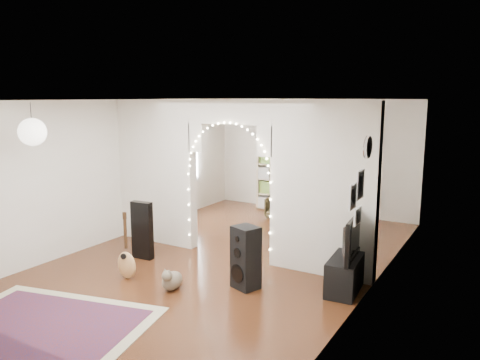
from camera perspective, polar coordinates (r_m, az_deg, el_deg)
The scene contains 25 objects.
floor at distance 8.35m, azimuth -1.05°, elevation -9.13°, with size 7.50×7.50×0.00m, color black.
ceiling at distance 7.88m, azimuth -1.11°, elevation 9.74°, with size 5.00×7.50×0.02m, color white.
wall_back at distance 11.33m, azimuth 8.89°, elevation 2.90°, with size 5.00×0.02×2.70m, color silver.
wall_front at distance 5.27m, azimuth -23.05°, elevation -6.16°, with size 5.00×0.02×2.70m, color silver.
wall_left at distance 9.53m, azimuth -14.00°, elevation 1.37°, with size 0.02×7.50×2.70m, color silver.
wall_right at distance 7.05m, azimuth 16.53°, elevation -1.78°, with size 0.02×7.50×2.70m, color silver.
divider_wall at distance 7.99m, azimuth -1.08°, elevation 0.56°, with size 5.00×0.20×2.70m.
fairy_lights at distance 7.86m, azimuth -1.58°, elevation 1.32°, with size 1.64×0.04×1.60m, color #FFEABF, non-canonical shape.
window at distance 10.84m, azimuth -7.26°, elevation 3.42°, with size 0.04×1.20×1.40m, color white.
wall_clock at distance 6.37m, azimuth 15.37°, elevation 3.87°, with size 0.31×0.31×0.03m, color white.
picture_frames at distance 6.08m, azimuth 14.12°, elevation -2.09°, with size 0.02×0.50×0.70m, color white, non-canonical shape.
paper_lantern at distance 7.42m, azimuth -23.98°, elevation 5.37°, with size 0.40×0.40×0.40m, color white.
ceiling_fan at distance 9.65m, azimuth 5.18°, elevation 7.99°, with size 1.10×1.10×0.30m, color gold, non-canonical shape.
area_rug at distance 6.40m, azimuth -22.97°, elevation -16.15°, with size 2.49×1.86×0.02m, color maroon.
guitar_case at distance 8.21m, azimuth -11.83°, elevation -6.02°, with size 0.38×0.13×1.00m, color black.
acoustic_guitar at distance 7.41m, azimuth -13.70°, elevation -8.80°, with size 0.38×0.21×0.89m.
tabby_cat at distance 6.95m, azimuth -8.34°, elevation -11.97°, with size 0.32×0.57×0.37m.
floor_speaker at distance 6.85m, azimuth 0.69°, elevation -9.44°, with size 0.44×0.41×0.92m.
media_console at distance 7.04m, azimuth 12.81°, elevation -10.96°, with size 0.40×1.00×0.50m, color black.
tv at distance 6.86m, azimuth 13.00°, elevation -6.59°, with size 1.07×0.14×0.62m, color black.
bookcase at distance 11.32m, azimuth 5.76°, elevation -0.06°, with size 1.48×0.37×1.52m, color beige.
dining_table at distance 10.83m, azimuth 8.76°, elevation -1.02°, with size 1.24×0.87×0.76m.
flower_vase at distance 10.79m, azimuth 8.79°, elevation -0.14°, with size 0.18×0.18×0.19m, color white.
dining_chair_left at distance 10.13m, azimuth 6.77°, elevation -4.30°, with size 0.52×0.53×0.48m, color #4A4025.
dining_chair_right at distance 10.82m, azimuth 4.66°, elevation -3.33°, with size 0.51×0.53×0.48m, color #4A4025.
Camera 1 is at (4.12, -6.72, 2.76)m, focal length 35.00 mm.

